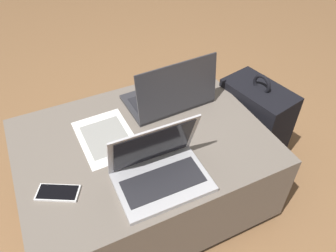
{
  "coord_description": "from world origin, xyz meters",
  "views": [
    {
      "loc": [
        -0.31,
        -0.88,
        1.32
      ],
      "look_at": [
        0.09,
        -0.05,
        0.47
      ],
      "focal_mm": 35.0,
      "sensor_mm": 36.0,
      "label": 1
    }
  ],
  "objects_px": {
    "cell_phone": "(58,193)",
    "backpack": "(254,124)",
    "paper_sheet": "(106,137)",
    "laptop_near": "(159,169)",
    "laptop_far": "(170,95)"
  },
  "relations": [
    {
      "from": "paper_sheet",
      "to": "laptop_far",
      "type": "bearing_deg",
      "value": 12.36
    },
    {
      "from": "laptop_near",
      "to": "paper_sheet",
      "type": "relative_size",
      "value": 1.07
    },
    {
      "from": "cell_phone",
      "to": "paper_sheet",
      "type": "xyz_separation_m",
      "value": [
        0.23,
        0.19,
        -0.0
      ]
    },
    {
      "from": "cell_phone",
      "to": "backpack",
      "type": "distance_m",
      "value": 1.01
    },
    {
      "from": "laptop_near",
      "to": "backpack",
      "type": "bearing_deg",
      "value": 21.78
    },
    {
      "from": "laptop_far",
      "to": "cell_phone",
      "type": "relative_size",
      "value": 2.38
    },
    {
      "from": "laptop_near",
      "to": "paper_sheet",
      "type": "height_order",
      "value": "laptop_near"
    },
    {
      "from": "laptop_far",
      "to": "backpack",
      "type": "bearing_deg",
      "value": 161.74
    },
    {
      "from": "cell_phone",
      "to": "backpack",
      "type": "xyz_separation_m",
      "value": [
        0.98,
        0.15,
        -0.19
      ]
    },
    {
      "from": "laptop_far",
      "to": "paper_sheet",
      "type": "height_order",
      "value": "laptop_far"
    },
    {
      "from": "backpack",
      "to": "paper_sheet",
      "type": "xyz_separation_m",
      "value": [
        -0.74,
        0.04,
        0.19
      ]
    },
    {
      "from": "laptop_near",
      "to": "backpack",
      "type": "relative_size",
      "value": 0.64
    },
    {
      "from": "laptop_near",
      "to": "laptop_far",
      "type": "relative_size",
      "value": 0.86
    },
    {
      "from": "laptop_near",
      "to": "paper_sheet",
      "type": "xyz_separation_m",
      "value": [
        -0.11,
        0.28,
        -0.05
      ]
    },
    {
      "from": "laptop_far",
      "to": "backpack",
      "type": "relative_size",
      "value": 0.75
    }
  ]
}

